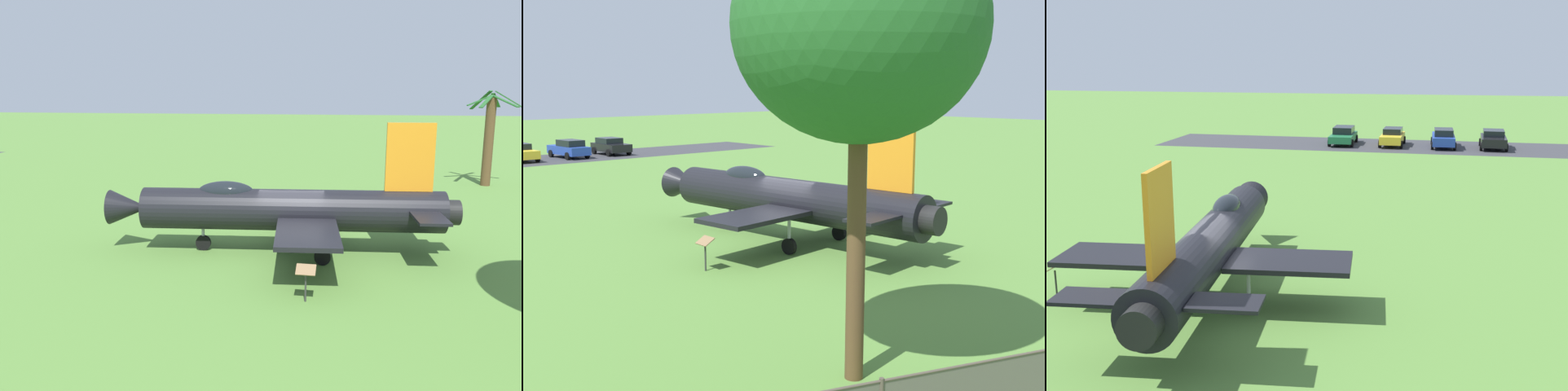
% 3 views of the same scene
% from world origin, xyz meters
% --- Properties ---
extents(ground_plane, '(200.00, 200.00, 0.00)m').
position_xyz_m(ground_plane, '(0.00, 0.00, 0.00)').
color(ground_plane, '#568438').
extents(display_jet, '(13.67, 9.28, 5.10)m').
position_xyz_m(display_jet, '(0.35, 0.02, 1.74)').
color(display_jet, black).
rests_on(display_jet, ground_plane).
extents(palm_tree, '(3.75, 4.42, 6.13)m').
position_xyz_m(palm_tree, '(-11.47, -16.04, 3.06)').
color(palm_tree, brown).
rests_on(palm_tree, ground_plane).
extents(info_plaque, '(0.62, 0.43, 1.14)m').
position_xyz_m(info_plaque, '(-0.83, 4.94, 0.85)').
color(info_plaque, '#333333').
rests_on(info_plaque, ground_plane).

